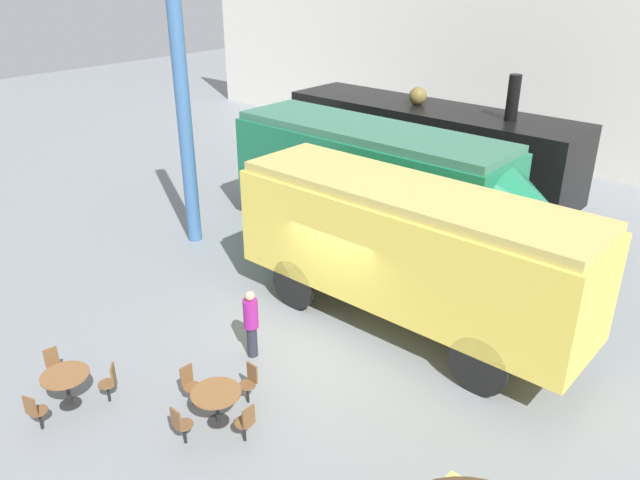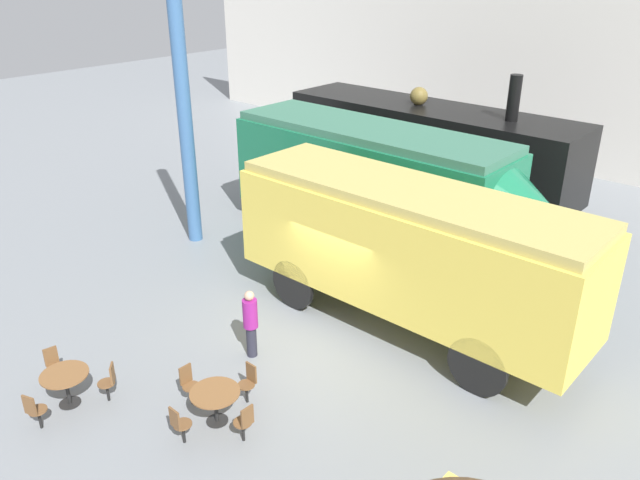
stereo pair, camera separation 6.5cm
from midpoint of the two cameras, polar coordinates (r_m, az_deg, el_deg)
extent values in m
plane|color=gray|center=(15.84, 0.95, -7.68)|extent=(80.00, 80.00, 0.00)
cube|color=silver|center=(27.75, 23.50, 14.55)|extent=(44.00, 0.15, 9.00)
cube|color=black|center=(23.09, 9.74, 8.62)|extent=(10.92, 2.73, 2.73)
cylinder|color=black|center=(21.24, 17.15, 12.32)|extent=(0.40, 0.40, 1.46)
sphere|color=brown|center=(22.98, 8.86, 12.88)|extent=(0.64, 0.64, 0.64)
cylinder|color=black|center=(21.04, 15.06, 1.99)|extent=(1.30, 0.12, 1.30)
cylinder|color=black|center=(23.28, 18.02, 3.83)|extent=(1.30, 0.12, 1.30)
cylinder|color=black|center=(24.36, 1.27, 5.99)|extent=(1.30, 0.12, 1.30)
cylinder|color=black|center=(26.32, 4.96, 7.34)|extent=(1.30, 0.12, 1.30)
cube|color=#196B47|center=(19.66, 4.34, 5.63)|extent=(9.14, 2.74, 2.81)
cone|color=#196B47|center=(17.14, 19.32, 1.30)|extent=(2.00, 2.60, 2.60)
cube|color=#366B54|center=(19.21, 4.49, 9.94)|extent=(8.96, 2.52, 0.24)
cylinder|color=black|center=(17.84, 8.65, -2.12)|extent=(1.03, 0.12, 1.03)
cylinder|color=black|center=(19.91, 12.79, 0.48)|extent=(1.03, 0.12, 1.03)
cylinder|color=black|center=(20.97, -3.95, 2.34)|extent=(1.03, 0.12, 1.03)
cylinder|color=black|center=(22.76, 0.71, 4.24)|extent=(1.03, 0.12, 1.03)
cube|color=#E0C64C|center=(14.92, 7.94, -0.71)|extent=(8.85, 2.54, 2.52)
cube|color=tan|center=(14.38, 8.26, 4.26)|extent=(8.68, 2.34, 0.24)
cylinder|color=black|center=(13.63, 14.11, -11.12)|extent=(1.35, 0.12, 1.35)
cylinder|color=black|center=(15.52, 18.37, -6.90)|extent=(1.35, 0.12, 1.35)
cylinder|color=black|center=(16.21, -2.61, -4.11)|extent=(1.35, 0.12, 1.35)
cylinder|color=black|center=(17.83, 2.77, -1.28)|extent=(1.35, 0.12, 1.35)
cylinder|color=black|center=(14.32, -21.95, -13.72)|extent=(0.44, 0.44, 0.02)
cylinder|color=black|center=(14.11, -22.19, -12.56)|extent=(0.08, 0.08, 0.70)
cylinder|color=brown|center=(13.90, -22.43, -11.36)|extent=(0.97, 0.97, 0.03)
cylinder|color=black|center=(13.11, -9.42, -16.01)|extent=(0.44, 0.44, 0.02)
cylinder|color=black|center=(12.89, -9.53, -14.84)|extent=(0.08, 0.08, 0.67)
cylinder|color=brown|center=(12.67, -9.65, -13.62)|extent=(0.99, 0.99, 0.03)
cylinder|color=black|center=(14.83, -23.02, -11.49)|extent=(0.06, 0.06, 0.42)
cylinder|color=brown|center=(14.71, -23.16, -10.78)|extent=(0.36, 0.36, 0.03)
cube|color=brown|center=(14.71, -23.48, -9.77)|extent=(0.09, 0.29, 0.42)
cylinder|color=black|center=(13.80, -24.31, -14.77)|extent=(0.06, 0.06, 0.42)
cylinder|color=brown|center=(13.66, -24.48, -14.03)|extent=(0.36, 0.36, 0.03)
cube|color=brown|center=(13.46, -25.11, -13.62)|extent=(0.29, 0.13, 0.42)
cylinder|color=black|center=(14.02, -18.91, -13.06)|extent=(0.06, 0.06, 0.42)
cylinder|color=brown|center=(13.89, -19.04, -12.32)|extent=(0.36, 0.36, 0.03)
cube|color=brown|center=(13.72, -18.53, -11.56)|extent=(0.24, 0.22, 0.42)
cylinder|color=black|center=(12.64, -12.41, -16.93)|extent=(0.06, 0.06, 0.42)
cylinder|color=brown|center=(12.49, -12.50, -16.16)|extent=(0.36, 0.36, 0.03)
cube|color=brown|center=(12.29, -13.19, -15.67)|extent=(0.29, 0.04, 0.42)
cylinder|color=black|center=(12.50, -7.08, -17.01)|extent=(0.06, 0.06, 0.42)
cylinder|color=brown|center=(12.35, -7.13, -16.23)|extent=(0.36, 0.36, 0.03)
cube|color=brown|center=(12.11, -6.69, -15.77)|extent=(0.04, 0.29, 0.42)
cylinder|color=black|center=(13.36, -6.77, -13.80)|extent=(0.06, 0.06, 0.42)
cylinder|color=brown|center=(13.22, -6.82, -13.03)|extent=(0.36, 0.36, 0.03)
cube|color=brown|center=(13.16, -6.36, -11.97)|extent=(0.29, 0.04, 0.42)
cylinder|color=black|center=(13.49, -11.68, -13.76)|extent=(0.06, 0.06, 0.42)
cylinder|color=brown|center=(13.35, -11.77, -13.00)|extent=(0.36, 0.36, 0.03)
cube|color=brown|center=(13.32, -12.26, -11.94)|extent=(0.04, 0.29, 0.42)
cylinder|color=#262633|center=(14.59, -6.35, -9.17)|extent=(0.24, 0.24, 0.78)
cylinder|color=#8C1E7A|center=(14.20, -6.49, -6.70)|extent=(0.34, 0.34, 0.69)
sphere|color=tan|center=(13.96, -6.58, -5.10)|extent=(0.22, 0.22, 0.22)
cylinder|color=#386093|center=(19.47, -12.41, 10.85)|extent=(0.44, 0.44, 8.00)
camera|label=1|loc=(0.03, -90.11, -0.05)|focal=35.00mm
camera|label=2|loc=(0.03, 89.89, 0.05)|focal=35.00mm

